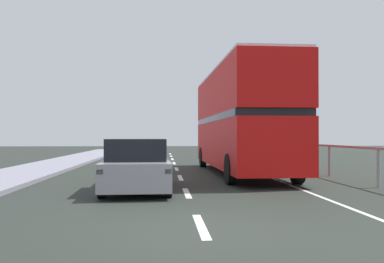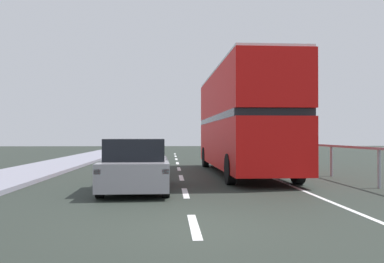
{
  "view_description": "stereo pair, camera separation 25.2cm",
  "coord_description": "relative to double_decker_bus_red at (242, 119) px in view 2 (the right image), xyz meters",
  "views": [
    {
      "loc": [
        -0.67,
        -7.41,
        1.57
      ],
      "look_at": [
        0.3,
        6.69,
        1.72
      ],
      "focal_mm": 40.09,
      "sensor_mm": 36.0,
      "label": 1
    },
    {
      "loc": [
        -0.42,
        -7.42,
        1.57
      ],
      "look_at": [
        0.3,
        6.69,
        1.72
      ],
      "focal_mm": 40.09,
      "sensor_mm": 36.0,
      "label": 2
    }
  ],
  "objects": [
    {
      "name": "ground_plane",
      "position": [
        -2.56,
        -10.24,
        -2.34
      ],
      "size": [
        74.72,
        120.0,
        0.1
      ],
      "primitive_type": "cube",
      "color": "#252C26"
    },
    {
      "name": "lane_paint_markings",
      "position": [
        -0.53,
        -1.36,
        -2.29
      ],
      "size": [
        3.55,
        46.0,
        0.01
      ],
      "color": "silver",
      "rests_on": "ground"
    },
    {
      "name": "bridge_side_railing",
      "position": [
        3.31,
        -1.24,
        -1.3
      ],
      "size": [
        0.1,
        42.0,
        1.23
      ],
      "color": "gray",
      "rests_on": "ground"
    },
    {
      "name": "double_decker_bus_red",
      "position": [
        0.0,
        0.0,
        0.0
      ],
      "size": [
        2.68,
        10.96,
        4.28
      ],
      "rotation": [
        0.0,
        0.0,
        0.02
      ],
      "color": "red",
      "rests_on": "ground"
    },
    {
      "name": "hatchback_car_near",
      "position": [
        -3.97,
        -5.24,
        -1.58
      ],
      "size": [
        1.97,
        4.47,
        1.49
      ],
      "rotation": [
        0.0,
        0.0,
        0.03
      ],
      "color": "gray",
      "rests_on": "ground"
    }
  ]
}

